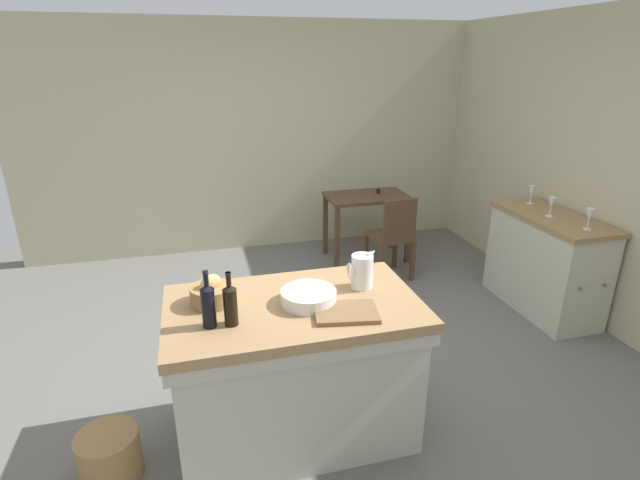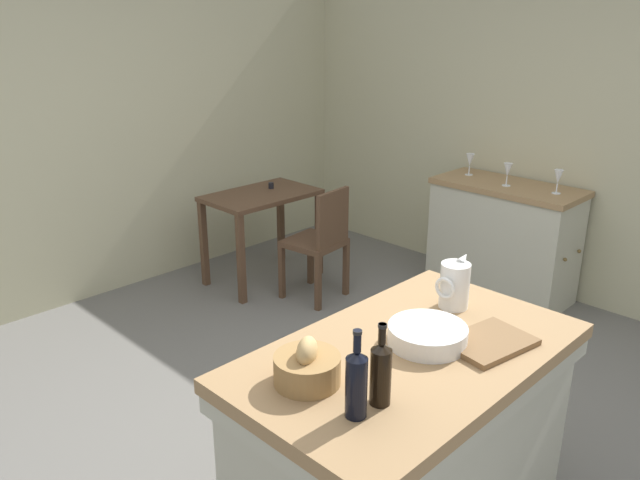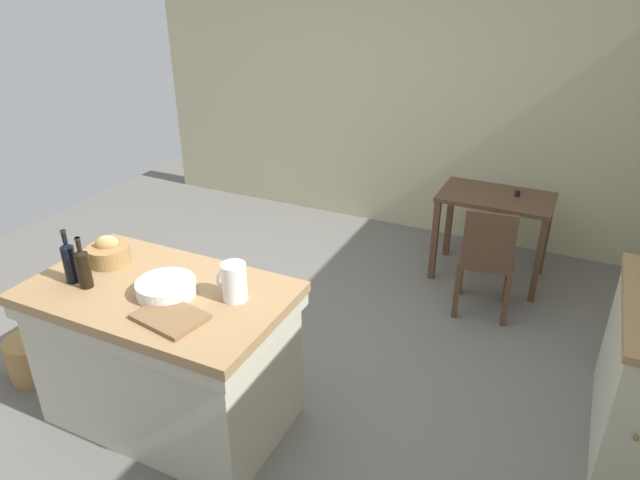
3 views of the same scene
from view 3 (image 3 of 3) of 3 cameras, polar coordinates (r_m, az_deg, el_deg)
The scene contains 12 objects.
ground_plane at distance 4.02m, azimuth -5.00°, elevation -12.05°, with size 6.76×6.76×0.00m, color #66635E.
wall_back at distance 5.67m, azimuth 8.08°, elevation 13.98°, with size 5.32×0.12×2.60m, color #B7B28E.
island_table at distance 3.42m, azimuth -15.10°, elevation -10.60°, with size 1.43×0.84×0.89m.
writing_desk at distance 4.93m, azimuth 17.06°, elevation 2.95°, with size 0.91×0.57×0.80m.
wooden_chair at distance 4.43m, azimuth 16.31°, elevation -1.69°, with size 0.45×0.45×0.90m.
pitcher at distance 2.97m, azimuth -8.58°, elevation -4.09°, with size 0.17×0.13×0.25m.
wash_bowl at distance 3.12m, azimuth -15.12°, elevation -4.62°, with size 0.31×0.31×0.08m, color white.
bread_basket at distance 3.53m, azimuth -20.36°, elevation -1.22°, with size 0.24×0.24×0.17m.
cutting_board at distance 2.93m, azimuth -14.73°, elevation -7.41°, with size 0.34×0.24×0.02m, color brown.
wine_bottle_dark at distance 3.29m, azimuth -22.57°, elevation -2.52°, with size 0.07×0.07×0.30m.
wine_bottle_amber at distance 3.37m, azimuth -23.74°, elevation -1.95°, with size 0.07×0.07×0.31m.
wicker_hamper at distance 4.25m, azimuth -26.65°, elevation -10.41°, with size 0.33×0.33×0.28m, color olive.
Camera 3 is at (1.65, -2.69, 2.49)m, focal length 32.04 mm.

